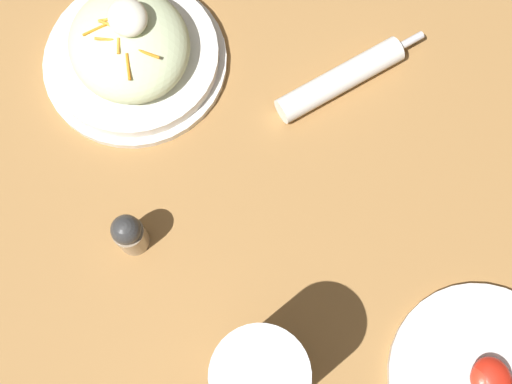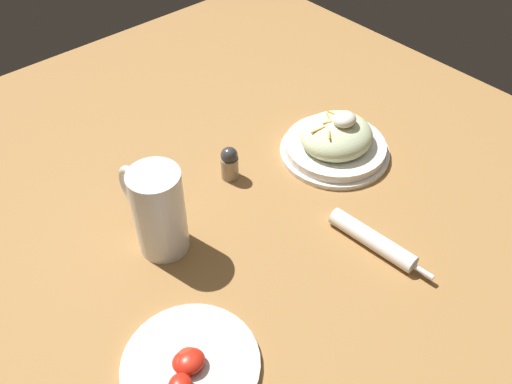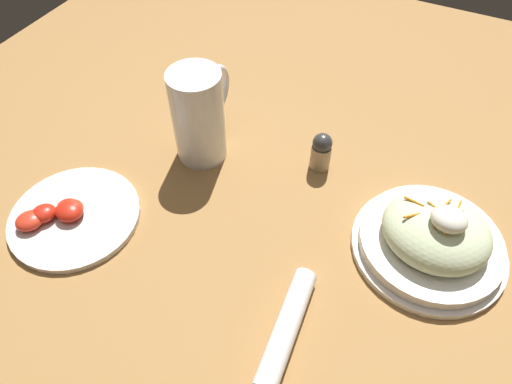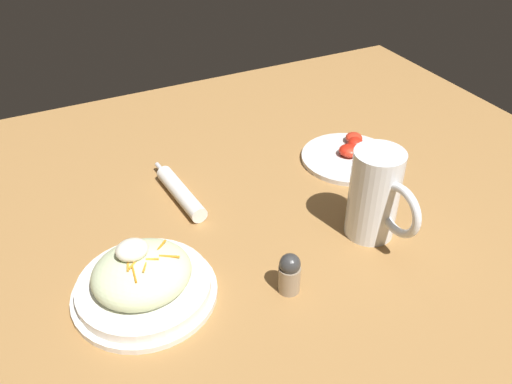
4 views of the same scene
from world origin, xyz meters
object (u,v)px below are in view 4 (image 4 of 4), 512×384
(tomato_plate, at_px, (349,155))
(salt_shaker, at_px, (289,273))
(salad_plate, at_px, (143,280))
(napkin_roll, at_px, (181,193))
(beer_mug, at_px, (375,198))

(tomato_plate, bearing_deg, salt_shaker, 42.47)
(salad_plate, distance_m, tomato_plate, 0.53)
(salt_shaker, bearing_deg, salad_plate, -23.28)
(napkin_roll, relative_size, salt_shaker, 2.85)
(napkin_roll, bearing_deg, salad_plate, 57.51)
(salad_plate, relative_size, tomato_plate, 1.12)
(salad_plate, distance_m, napkin_roll, 0.25)
(tomato_plate, bearing_deg, beer_mug, 64.10)
(beer_mug, height_order, tomato_plate, beer_mug)
(salad_plate, relative_size, napkin_roll, 1.10)
(salad_plate, bearing_deg, napkin_roll, -122.49)
(salad_plate, relative_size, salt_shaker, 3.15)
(salad_plate, height_order, salt_shaker, salad_plate)
(beer_mug, bearing_deg, salad_plate, -4.45)
(napkin_roll, distance_m, salt_shaker, 0.30)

